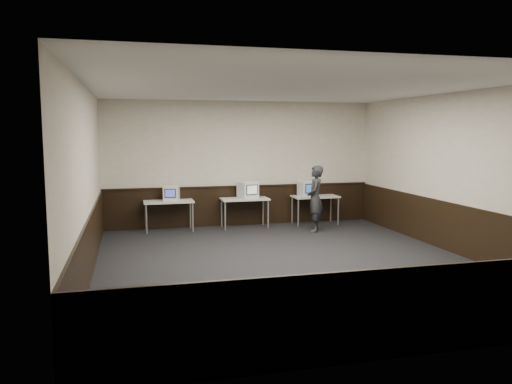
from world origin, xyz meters
TOP-DOWN VIEW (x-y plane):
  - floor at (0.00, 0.00)m, footprint 8.00×8.00m
  - ceiling at (0.00, 0.00)m, footprint 8.00×8.00m
  - back_wall at (0.00, 4.00)m, footprint 7.00×0.00m
  - front_wall at (0.00, -4.00)m, footprint 7.00×0.00m
  - left_wall at (-3.50, 0.00)m, footprint 0.00×8.00m
  - right_wall at (3.50, 0.00)m, footprint 0.00×8.00m
  - wainscot_back at (0.00, 3.98)m, footprint 6.98×0.04m
  - wainscot_front at (0.00, -3.98)m, footprint 6.98×0.04m
  - wainscot_left at (-3.48, 0.00)m, footprint 0.04×7.98m
  - wainscot_right at (3.48, 0.00)m, footprint 0.04×7.98m
  - wainscot_rail at (0.00, 3.96)m, footprint 6.98×0.06m
  - desk_left at (-1.90, 3.60)m, footprint 1.20×0.60m
  - desk_center at (0.00, 3.60)m, footprint 1.20×0.60m
  - desk_right at (1.90, 3.60)m, footprint 1.20×0.60m
  - emac_left at (-1.83, 3.63)m, footprint 0.44×0.46m
  - emac_center at (0.09, 3.63)m, footprint 0.52×0.54m
  - emac_right at (1.67, 3.60)m, footprint 0.44×0.47m
  - person at (1.55, 2.70)m, footprint 0.58×0.69m

SIDE VIEW (x-z plane):
  - floor at x=0.00m, z-range 0.00..0.00m
  - wainscot_back at x=0.00m, z-range 0.00..1.00m
  - wainscot_front at x=0.00m, z-range 0.00..1.00m
  - wainscot_left at x=-3.48m, z-range 0.00..1.00m
  - wainscot_right at x=3.48m, z-range 0.00..1.00m
  - desk_left at x=-1.90m, z-range 0.30..1.05m
  - desk_center at x=0.00m, z-range 0.30..1.05m
  - desk_right at x=1.90m, z-range 0.30..1.05m
  - person at x=1.55m, z-range 0.00..1.61m
  - emac_left at x=-1.83m, z-range 0.75..1.11m
  - emac_right at x=1.67m, z-range 0.75..1.15m
  - emac_center at x=0.09m, z-range 0.75..1.17m
  - wainscot_rail at x=0.00m, z-range 1.00..1.04m
  - back_wall at x=0.00m, z-range -1.90..5.10m
  - front_wall at x=0.00m, z-range -1.90..5.10m
  - left_wall at x=-3.50m, z-range -2.40..5.60m
  - right_wall at x=3.50m, z-range -2.40..5.60m
  - ceiling at x=0.00m, z-range 3.20..3.20m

